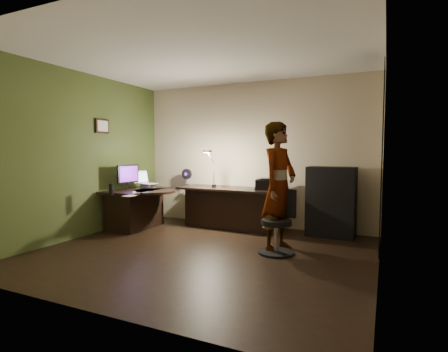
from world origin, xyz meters
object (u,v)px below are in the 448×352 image
at_px(cabinet, 331,202).
at_px(desk_right, 231,208).
at_px(person, 279,187).
at_px(monitor, 127,181).
at_px(office_chair, 276,222).
at_px(desk_left, 137,209).

bearing_deg(cabinet, desk_right, -173.48).
bearing_deg(person, monitor, 99.38).
height_order(cabinet, person, person).
bearing_deg(office_chair, person, 112.12).
height_order(office_chair, person, person).
bearing_deg(desk_left, monitor, -141.54).
height_order(desk_right, person, person).
bearing_deg(monitor, desk_left, 42.37).
bearing_deg(cabinet, desk_left, -163.75).
bearing_deg(desk_right, office_chair, -41.95).
distance_m(desk_right, person, 1.64).
height_order(desk_left, desk_right, desk_right).
xyz_separation_m(desk_left, person, (2.76, -0.30, 0.56)).
distance_m(desk_left, monitor, 0.54).
distance_m(office_chair, person, 0.51).
distance_m(cabinet, person, 1.31).
bearing_deg(person, office_chair, -160.30).
bearing_deg(desk_right, cabinet, 7.22).
height_order(desk_left, person, person).
bearing_deg(cabinet, office_chair, -110.06).
bearing_deg(desk_left, cabinet, 13.11).
bearing_deg(person, desk_right, 62.76).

